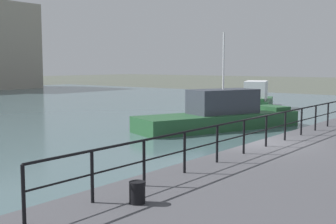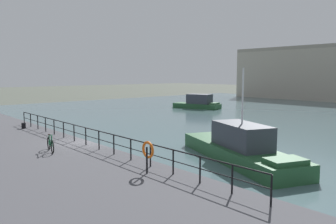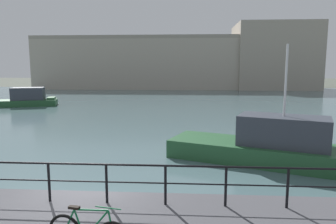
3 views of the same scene
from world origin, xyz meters
The scene contains 8 objects.
ground_plane centered at (0.00, 0.00, 0.00)m, with size 240.00×240.00×0.00m, color #4C5147.
water_basin centered at (0.00, 30.20, 0.01)m, with size 80.00×60.00×0.01m, color #476066.
moored_green_narrowboat centered at (7.20, 5.84, 0.80)m, with size 10.18×6.09×5.45m.
moored_harbor_tender centered at (-15.55, 26.20, 0.85)m, with size 7.38×4.39×2.13m.
quay_railing centered at (1.66, -0.75, 1.62)m, with size 23.38×0.07×1.08m.
parked_bicycle centered at (1.12, -3.00, 1.27)m, with size 1.75×0.41×0.98m.
mooring_bollard centered at (-7.92, -1.48, 1.10)m, with size 0.32×0.32×0.44m, color black.
life_ring_stand centered at (7.84, -1.47, 1.86)m, with size 0.75×0.16×1.40m.
Camera 2 is at (18.89, -10.02, 5.11)m, focal length 35.82 mm.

